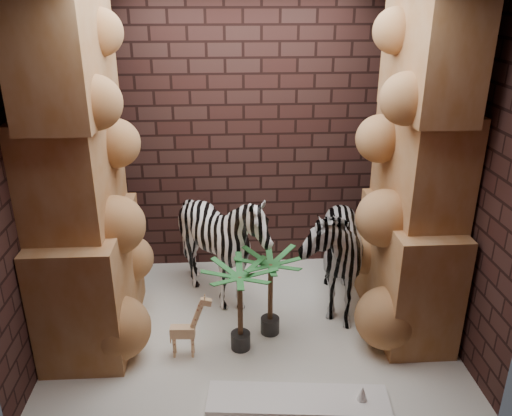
{
  "coord_description": "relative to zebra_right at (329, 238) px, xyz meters",
  "views": [
    {
      "loc": [
        -0.21,
        -4.06,
        2.88
      ],
      "look_at": [
        0.06,
        0.15,
        1.12
      ],
      "focal_mm": 36.5,
      "sensor_mm": 36.0,
      "label": 1
    }
  ],
  "objects": [
    {
      "name": "floor",
      "position": [
        -0.77,
        -0.36,
        -0.7
      ],
      "size": [
        3.5,
        3.5,
        0.0
      ],
      "primitive_type": "plane",
      "color": "silver",
      "rests_on": "ground"
    },
    {
      "name": "rock_pillar_right",
      "position": [
        0.65,
        -0.36,
        0.8
      ],
      "size": [
        0.58,
        1.25,
        3.0
      ],
      "primitive_type": null,
      "color": "tan",
      "rests_on": "floor"
    },
    {
      "name": "palm_back",
      "position": [
        -0.88,
        -0.7,
        -0.3
      ],
      "size": [
        0.36,
        0.36,
        0.8
      ],
      "primitive_type": null,
      "color": "#286F34",
      "rests_on": "floor"
    },
    {
      "name": "zebra_right",
      "position": [
        0.0,
        0.0,
        0.0
      ],
      "size": [
        0.76,
        1.25,
        1.41
      ],
      "primitive_type": "imported",
      "rotation": [
        0.0,
        0.0,
        -0.11
      ],
      "color": "white",
      "rests_on": "floor"
    },
    {
      "name": "wall_back",
      "position": [
        -0.77,
        0.89,
        0.8
      ],
      "size": [
        3.5,
        0.0,
        3.5
      ],
      "primitive_type": "plane",
      "rotation": [
        1.57,
        0.0,
        0.0
      ],
      "color": "#331A17",
      "rests_on": "ground"
    },
    {
      "name": "wall_left",
      "position": [
        -2.52,
        -0.36,
        0.8
      ],
      "size": [
        0.0,
        3.0,
        3.0
      ],
      "primitive_type": "plane",
      "rotation": [
        1.57,
        0.0,
        1.57
      ],
      "color": "#331A17",
      "rests_on": "ground"
    },
    {
      "name": "surfboard",
      "position": [
        -0.47,
        -1.39,
        -0.68
      ],
      "size": [
        1.39,
        0.47,
        0.05
      ],
      "primitive_type": "cube",
      "rotation": [
        0.0,
        0.0,
        -0.1
      ],
      "color": "white",
      "rests_on": "floor"
    },
    {
      "name": "zebra_left",
      "position": [
        -1.02,
        0.05,
        -0.13
      ],
      "size": [
        1.18,
        1.39,
        1.15
      ],
      "primitive_type": "imported",
      "rotation": [
        0.0,
        0.0,
        -0.14
      ],
      "color": "white",
      "rests_on": "floor"
    },
    {
      "name": "rock_pillar_left",
      "position": [
        -2.17,
        -0.36,
        0.8
      ],
      "size": [
        0.68,
        1.3,
        3.0
      ],
      "primitive_type": null,
      "color": "tan",
      "rests_on": "floor"
    },
    {
      "name": "giraffe_toy",
      "position": [
        -1.37,
        -0.76,
        -0.4
      ],
      "size": [
        0.32,
        0.12,
        0.61
      ],
      "primitive_type": null,
      "rotation": [
        0.0,
        0.0,
        -0.05
      ],
      "color": "#F2C18A",
      "rests_on": "floor"
    },
    {
      "name": "palm_front",
      "position": [
        -0.6,
        -0.49,
        -0.3
      ],
      "size": [
        0.36,
        0.36,
        0.8
      ],
      "primitive_type": null,
      "color": "#286F34",
      "rests_on": "floor"
    },
    {
      "name": "wall_right",
      "position": [
        0.98,
        -0.36,
        0.8
      ],
      "size": [
        0.0,
        3.0,
        3.0
      ],
      "primitive_type": "plane",
      "rotation": [
        1.57,
        0.0,
        -1.57
      ],
      "color": "#331A17",
      "rests_on": "ground"
    },
    {
      "name": "wall_front",
      "position": [
        -0.77,
        -1.61,
        0.8
      ],
      "size": [
        3.5,
        0.0,
        3.5
      ],
      "primitive_type": "plane",
      "rotation": [
        -1.57,
        0.0,
        0.0
      ],
      "color": "#331A17",
      "rests_on": "ground"
    }
  ]
}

